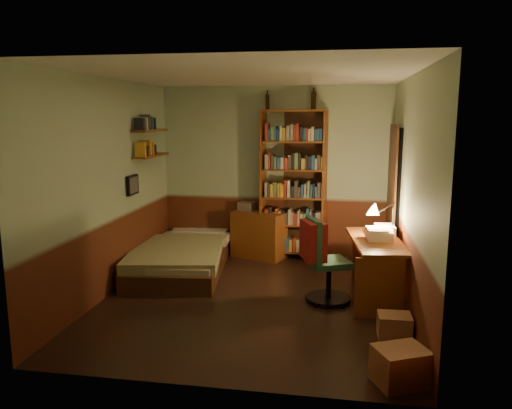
% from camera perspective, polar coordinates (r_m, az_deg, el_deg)
% --- Properties ---
extents(floor, '(3.50, 4.00, 0.02)m').
position_cam_1_polar(floor, '(6.07, -0.40, -10.79)').
color(floor, black).
rests_on(floor, ground).
extents(ceiling, '(3.50, 4.00, 0.02)m').
position_cam_1_polar(ceiling, '(5.68, -0.43, 14.71)').
color(ceiling, silver).
rests_on(ceiling, wall_back).
extents(wall_back, '(3.50, 0.02, 2.60)m').
position_cam_1_polar(wall_back, '(7.70, 2.17, 3.75)').
color(wall_back, '#9BB08E').
rests_on(wall_back, ground).
extents(wall_left, '(0.02, 4.00, 2.60)m').
position_cam_1_polar(wall_left, '(6.28, -16.46, 1.87)').
color(wall_left, '#9BB08E').
rests_on(wall_left, ground).
extents(wall_right, '(0.02, 4.00, 2.60)m').
position_cam_1_polar(wall_right, '(5.70, 17.29, 1.02)').
color(wall_right, '#9BB08E').
rests_on(wall_right, ground).
extents(wall_front, '(3.50, 0.02, 2.60)m').
position_cam_1_polar(wall_front, '(3.80, -5.66, -2.96)').
color(wall_front, '#9BB08E').
rests_on(wall_front, ground).
extents(doorway, '(0.06, 0.90, 2.00)m').
position_cam_1_polar(doorway, '(7.02, 15.46, 0.28)').
color(doorway, black).
rests_on(doorway, ground).
extents(door_trim, '(0.02, 0.98, 2.08)m').
position_cam_1_polar(door_trim, '(7.01, 15.17, 0.29)').
color(door_trim, '#3B2112').
rests_on(door_trim, ground).
extents(bed, '(1.37, 2.25, 0.63)m').
position_cam_1_polar(bed, '(7.14, -8.52, -4.90)').
color(bed, '#70834F').
rests_on(bed, ground).
extents(dresser, '(0.88, 0.66, 0.71)m').
position_cam_1_polar(dresser, '(7.66, 0.33, -3.48)').
color(dresser, brown).
rests_on(dresser, ground).
extents(mini_stereo, '(0.29, 0.25, 0.13)m').
position_cam_1_polar(mini_stereo, '(7.73, -1.05, -0.20)').
color(mini_stereo, '#B2B2B7').
rests_on(mini_stereo, dresser).
extents(bookshelf, '(0.99, 0.42, 2.24)m').
position_cam_1_polar(bookshelf, '(7.53, 4.29, 2.21)').
color(bookshelf, brown).
rests_on(bookshelf, ground).
extents(bottle_left, '(0.07, 0.07, 0.22)m').
position_cam_1_polar(bottle_left, '(7.62, 1.32, 11.63)').
color(bottle_left, black).
rests_on(bottle_left, bookshelf).
extents(bottle_right, '(0.08, 0.08, 0.26)m').
position_cam_1_polar(bottle_right, '(7.55, 6.59, 11.72)').
color(bottle_right, black).
rests_on(bottle_right, bookshelf).
extents(desk, '(0.71, 1.39, 0.71)m').
position_cam_1_polar(desk, '(6.17, 13.50, -7.13)').
color(desk, brown).
rests_on(desk, ground).
extents(paper_stack, '(0.24, 0.32, 0.12)m').
position_cam_1_polar(paper_stack, '(6.31, 14.49, -2.86)').
color(paper_stack, silver).
rests_on(paper_stack, desk).
extents(desk_lamp, '(0.26, 0.26, 0.65)m').
position_cam_1_polar(desk_lamp, '(6.27, 15.41, -0.52)').
color(desk_lamp, black).
rests_on(desk_lamp, desk).
extents(office_chair, '(0.63, 0.60, 0.99)m').
position_cam_1_polar(office_chair, '(5.89, 8.35, -6.37)').
color(office_chair, '#2C5F41').
rests_on(office_chair, ground).
extents(red_jacket, '(0.28, 0.41, 0.44)m').
position_cam_1_polar(red_jacket, '(5.58, 5.96, 0.34)').
color(red_jacket, '#B01F20').
rests_on(red_jacket, office_chair).
extents(wall_shelf_lower, '(0.20, 0.90, 0.03)m').
position_cam_1_polar(wall_shelf_lower, '(7.20, -11.89, 5.49)').
color(wall_shelf_lower, brown).
rests_on(wall_shelf_lower, wall_left).
extents(wall_shelf_upper, '(0.20, 0.90, 0.03)m').
position_cam_1_polar(wall_shelf_upper, '(7.18, -12.00, 8.27)').
color(wall_shelf_upper, brown).
rests_on(wall_shelf_upper, wall_left).
extents(framed_picture, '(0.04, 0.32, 0.26)m').
position_cam_1_polar(framed_picture, '(6.81, -13.94, 2.18)').
color(framed_picture, black).
rests_on(framed_picture, wall_left).
extents(cardboard_box_a, '(0.51, 0.47, 0.30)m').
position_cam_1_polar(cardboard_box_a, '(4.41, 16.21, -17.33)').
color(cardboard_box_a, '#A36E49').
rests_on(cardboard_box_a, ground).
extents(cardboard_box_b, '(0.33, 0.27, 0.23)m').
position_cam_1_polar(cardboard_box_b, '(5.25, 15.52, -13.18)').
color(cardboard_box_b, '#A36E49').
rests_on(cardboard_box_b, ground).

